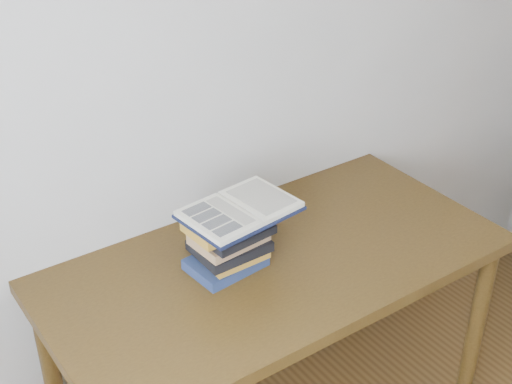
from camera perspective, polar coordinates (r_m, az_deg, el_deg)
desk at (r=2.34m, az=1.59°, el=-7.26°), size 1.48×0.74×0.79m
book_stack at (r=2.19m, az=-2.18°, el=-4.12°), size 0.25×0.20×0.18m
open_book at (r=2.15m, az=-1.30°, el=-1.44°), size 0.36×0.27×0.03m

